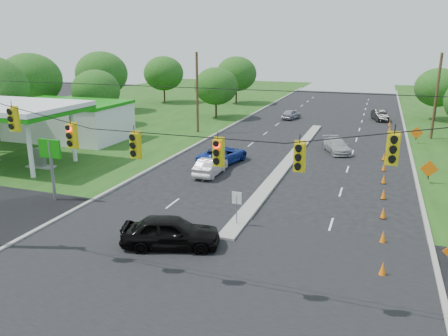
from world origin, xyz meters
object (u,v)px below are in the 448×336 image
at_px(gas_station, 59,118).
at_px(black_sedan, 171,232).
at_px(white_sedan, 211,166).
at_px(blue_pickup, 223,155).

bearing_deg(gas_station, black_sedan, -39.92).
xyz_separation_m(black_sedan, white_sedan, (-2.70, 12.45, -0.16)).
distance_m(black_sedan, blue_pickup, 16.32).
distance_m(white_sedan, blue_pickup, 3.61).
xyz_separation_m(gas_station, blue_pickup, (18.37, -1.80, -1.84)).
xyz_separation_m(gas_station, black_sedan, (21.34, -17.85, -1.74)).
distance_m(gas_station, white_sedan, 19.49).
bearing_deg(blue_pickup, white_sedan, 105.95).
xyz_separation_m(gas_station, white_sedan, (18.63, -5.40, -1.89)).
distance_m(black_sedan, white_sedan, 12.74).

